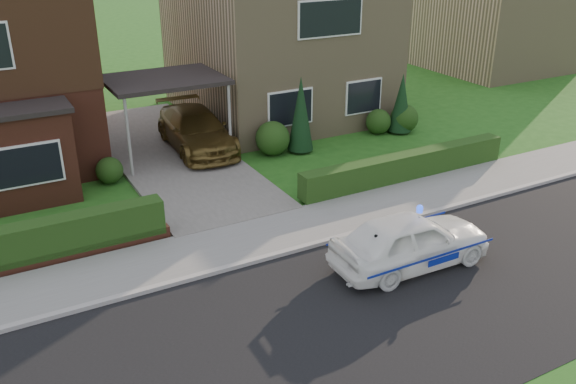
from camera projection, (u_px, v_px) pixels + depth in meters
ground at (345, 324)px, 12.42m from camera, size 120.00×120.00×0.00m
road at (345, 324)px, 12.42m from camera, size 60.00×6.00×0.02m
kerb at (276, 255)px, 14.84m from camera, size 60.00×0.16×0.12m
sidewalk at (257, 237)px, 15.68m from camera, size 60.00×2.00×0.10m
driveway at (170, 154)px, 21.20m from camera, size 3.80×12.00×0.12m
house_right at (277, 24)px, 24.66m from camera, size 7.50×8.06×7.25m
carport_link at (164, 81)px, 20.10m from camera, size 3.80×3.00×2.77m
dwarf_wall at (8, 268)px, 14.05m from camera, size 7.70×0.25×0.36m
hedge_left at (9, 272)px, 14.24m from camera, size 7.50×0.55×0.90m
hedge_right at (405, 180)px, 19.24m from camera, size 7.50×0.55×0.80m
shrub_left_mid at (56, 176)px, 17.84m from camera, size 1.32×1.32×1.32m
shrub_left_near at (110, 170)px, 18.88m from camera, size 0.84×0.84×0.84m
shrub_right_near at (273, 138)px, 21.10m from camera, size 1.20×1.20×1.20m
shrub_right_mid at (378, 122)px, 23.24m from camera, size 0.96×0.96×0.96m
shrub_right_far at (404, 118)px, 23.41m from camera, size 1.08×1.08×1.08m
conifer_a at (301, 116)px, 21.09m from camera, size 0.90×0.90×2.60m
conifer_b at (401, 105)px, 23.10m from camera, size 0.90×0.90×2.20m
neighbour_right at (492, 19)px, 32.92m from camera, size 6.50×7.00×5.20m
police_car at (410, 241)px, 14.24m from camera, size 3.60×3.97×1.50m
driveway_car at (196, 130)px, 21.31m from camera, size 2.17×4.80×1.37m
potted_plant_c at (120, 222)px, 15.74m from camera, size 0.55×0.55×0.78m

